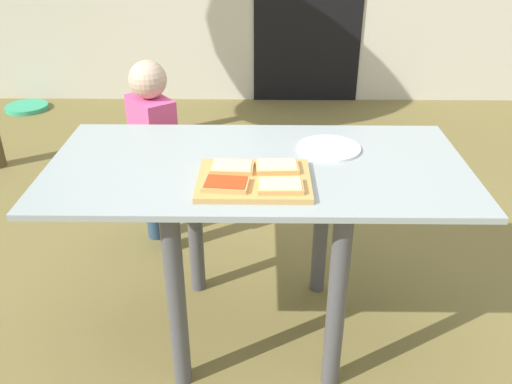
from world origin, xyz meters
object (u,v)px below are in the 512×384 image
Objects in this scene: pizza_slice_far_left at (232,167)px; pizza_slice_near_right at (280,186)px; pizza_slice_far_right at (277,167)px; pizza_slice_near_left at (226,184)px; plate_white_right at (329,148)px; garden_hose_coil at (27,107)px; child_left at (154,146)px; cutting_board at (254,180)px; dining_table at (257,200)px.

pizza_slice_near_right is at bearing -39.61° from pizza_slice_far_left.
pizza_slice_near_left is (-0.16, -0.13, 0.00)m from pizza_slice_far_right.
garden_hose_coil is (-2.24, 2.51, -0.75)m from plate_white_right.
pizza_slice_near_left is at bearing -64.96° from child_left.
pizza_slice_far_left is 3.40m from garden_hose_coil.
pizza_slice_far_left is 0.42× the size of garden_hose_coil.
pizza_slice_near_left reaches higher than cutting_board.
pizza_slice_far_left reaches higher than plate_white_right.
child_left is (-0.57, 0.86, -0.25)m from pizza_slice_near_right.
pizza_slice_near_left is at bearing -142.02° from pizza_slice_far_right.
garden_hose_coil is at bearing 124.87° from pizza_slice_far_left.
pizza_slice_far_right is at bearing -133.69° from plate_white_right.
plate_white_right is 0.25× the size of child_left.
child_left is at bearing 127.54° from dining_table.
pizza_slice_far_right reaches higher than plate_white_right.
pizza_slice_far_left is 0.87m from child_left.
pizza_slice_near_left reaches higher than plate_white_right.
plate_white_right is (0.26, 0.12, 0.15)m from dining_table.
plate_white_right is (0.19, 0.34, -0.02)m from pizza_slice_near_right.
child_left reaches higher than plate_white_right.
pizza_slice_far_left and pizza_slice_near_right have the same top height.
garden_hose_coil is (-2.05, 2.72, -0.77)m from pizza_slice_far_right.
plate_white_right reaches higher than dining_table.
pizza_slice_near_right is 0.15× the size of child_left.
dining_table is at bearing -155.09° from plate_white_right.
plate_white_right is 0.67× the size of garden_hose_coil.
pizza_slice_near_left is 3.49m from garden_hose_coil.
pizza_slice_far_left is 0.62× the size of plate_white_right.
dining_table is at bearing -53.07° from garden_hose_coil.
pizza_slice_near_right is (0.08, -0.07, 0.02)m from cutting_board.
pizza_slice_near_right is at bearing -71.37° from dining_table.
garden_hose_coil is (-1.98, 2.63, -0.59)m from dining_table.
pizza_slice_near_left is 0.64× the size of plate_white_right.
pizza_slice_near_right is at bearing -2.88° from pizza_slice_near_left.
dining_table is 0.29m from pizza_slice_near_left.
pizza_slice_far_left is (-0.08, -0.09, 0.17)m from dining_table.
cutting_board is 0.11m from pizza_slice_near_left.
cutting_board is at bearing 139.43° from pizza_slice_near_right.
plate_white_right is at bearing 24.91° from dining_table.
pizza_slice_near_left is 0.49m from plate_white_right.
plate_white_right is at bearing -48.30° from garden_hose_coil.
pizza_slice_far_right is at bearing 37.98° from pizza_slice_near_left.
pizza_slice_far_left is 0.20m from pizza_slice_near_right.
pizza_slice_far_left is 0.97× the size of pizza_slice_near_left.
pizza_slice_near_right is (0.16, -0.13, 0.00)m from pizza_slice_far_left.
pizza_slice_far_right is at bearing -52.30° from child_left.
pizza_slice_near_left is at bearing -137.22° from plate_white_right.
pizza_slice_far_left and pizza_slice_far_right have the same top height.
pizza_slice_near_right is (0.07, -0.22, 0.17)m from dining_table.
child_left reaches higher than pizza_slice_near_right.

